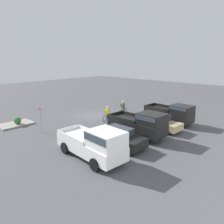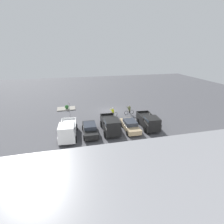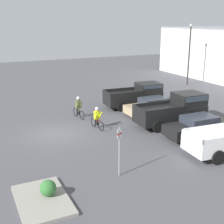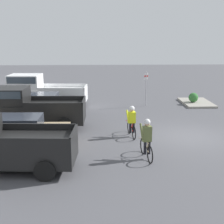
% 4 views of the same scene
% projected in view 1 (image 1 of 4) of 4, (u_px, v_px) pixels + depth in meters
% --- Properties ---
extents(ground_plane, '(80.00, 80.00, 0.00)m').
position_uv_depth(ground_plane, '(91.00, 115.00, 25.93)').
color(ground_plane, '#4C4C51').
extents(pickup_truck_0, '(2.35, 5.16, 2.06)m').
position_uv_depth(pickup_truck_0, '(171.00, 113.00, 22.77)').
color(pickup_truck_0, black).
rests_on(pickup_truck_0, ground_plane).
extents(sedan_0, '(1.99, 4.73, 1.41)m').
position_uv_depth(sedan_0, '(157.00, 122.00, 20.92)').
color(sedan_0, tan).
rests_on(sedan_0, ground_plane).
extents(pickup_truck_1, '(2.34, 5.32, 2.30)m').
position_uv_depth(pickup_truck_1, '(141.00, 124.00, 18.73)').
color(pickup_truck_1, black).
rests_on(pickup_truck_1, ground_plane).
extents(sedan_1, '(2.02, 4.73, 1.45)m').
position_uv_depth(sedan_1, '(117.00, 136.00, 16.98)').
color(sedan_1, black).
rests_on(sedan_1, ground_plane).
extents(pickup_truck_2, '(2.50, 5.67, 2.32)m').
position_uv_depth(pickup_truck_2, '(95.00, 143.00, 14.49)').
color(pickup_truck_2, white).
rests_on(pickup_truck_2, ground_plane).
extents(cyclist_0, '(1.71, 0.51, 1.62)m').
position_uv_depth(cyclist_0, '(108.00, 113.00, 23.69)').
color(cyclist_0, black).
rests_on(cyclist_0, ground_plane).
extents(cyclist_1, '(1.78, 0.51, 1.75)m').
position_uv_depth(cyclist_1, '(123.00, 108.00, 26.02)').
color(cyclist_1, black).
rests_on(cyclist_1, ground_plane).
extents(fire_lane_sign, '(0.13, 0.29, 2.54)m').
position_uv_depth(fire_lane_sign, '(40.00, 116.00, 19.75)').
color(fire_lane_sign, '#9E9EA3').
rests_on(fire_lane_sign, ground_plane).
extents(curb_island, '(3.31, 2.12, 0.15)m').
position_uv_depth(curb_island, '(15.00, 124.00, 22.29)').
color(curb_island, gray).
rests_on(curb_island, ground_plane).
extents(shrub, '(0.72, 0.72, 0.72)m').
position_uv_depth(shrub, '(18.00, 121.00, 22.07)').
color(shrub, '#337033').
rests_on(shrub, curb_island).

